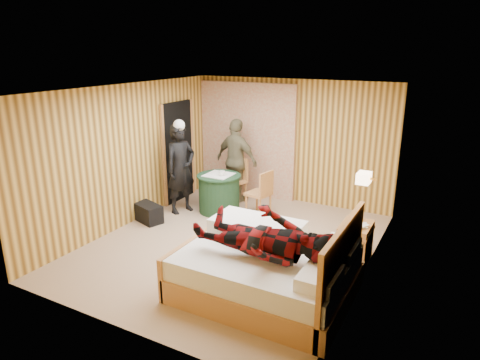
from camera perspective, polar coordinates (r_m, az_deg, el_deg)
The scene contains 23 objects.
floor at distance 7.07m, azimuth -1.07°, elevation -8.60°, with size 4.20×5.00×0.01m, color tan.
ceiling at distance 6.39m, azimuth -1.20°, elevation 12.02°, with size 4.20×5.00×0.01m, color silver.
wall_back at distance 8.82m, azimuth 6.92°, elevation 5.13°, with size 4.20×0.02×2.50m, color #EFC25B.
wall_left at distance 7.84m, azimuth -14.64°, elevation 3.17°, with size 0.02×5.00×2.50m, color #EFC25B.
wall_right at distance 5.92m, azimuth 16.86°, elevation -1.54°, with size 0.02×5.00×2.50m, color #EFC25B.
curtain at distance 9.17m, azimuth 0.91°, elevation 5.41°, with size 2.20×0.08×2.40m, color beige.
doorway at distance 8.91m, azimuth -8.26°, elevation 3.72°, with size 0.06×0.90×2.05m, color black.
wall_lamp at distance 6.36m, azimuth 16.21°, elevation 0.28°, with size 0.26×0.24×0.16m.
bed at distance 5.67m, azimuth 3.87°, elevation -11.76°, with size 2.16×1.70×1.17m.
nightstand at distance 6.68m, azimuth 15.06°, elevation -7.95°, with size 0.45×0.61×0.58m.
round_table at distance 8.32m, azimuth -2.80°, elevation -1.72°, with size 0.85×0.85×0.75m.
chair_far at distance 8.81m, azimuth -0.42°, elevation 0.48°, with size 0.54×0.54×0.93m.
chair_near at distance 8.03m, azimuth 2.93°, elevation -1.37°, with size 0.48×0.48×0.89m.
duffel_bag at distance 8.08m, azimuth -12.18°, elevation -4.30°, with size 0.59×0.31×0.33m, color black.
sneaker_left at distance 7.35m, azimuth -1.61°, elevation -7.05°, with size 0.25×0.10×0.11m, color white.
sneaker_right at distance 7.93m, azimuth 3.24°, elevation -5.18°, with size 0.27×0.11×0.12m, color white.
woman_standing at distance 8.24m, azimuth -7.90°, elevation 1.49°, with size 0.63×0.41×1.73m, color black.
man_at_table at distance 8.77m, azimuth -0.45°, elevation 2.59°, with size 1.01×0.42×1.72m, color #6E6749.
man_on_bed at distance 5.17m, azimuth 3.26°, elevation -6.36°, with size 1.77×0.67×0.86m, color #6A0A0B.
book_lower at distance 6.52m, azimuth 15.15°, elevation -5.80°, with size 0.17×0.22×0.02m, color white.
book_upper at distance 6.51m, azimuth 15.17°, elevation -5.63°, with size 0.16×0.22×0.02m, color white.
cup_nightstand at distance 6.67m, azimuth 15.55°, elevation -4.96°, with size 0.10×0.10×0.09m, color white.
cup_table at distance 8.10m, azimuth -2.42°, elevation 0.89°, with size 0.12×0.12×0.10m, color white.
Camera 1 is at (3.14, -5.53, 3.08)m, focal length 32.00 mm.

